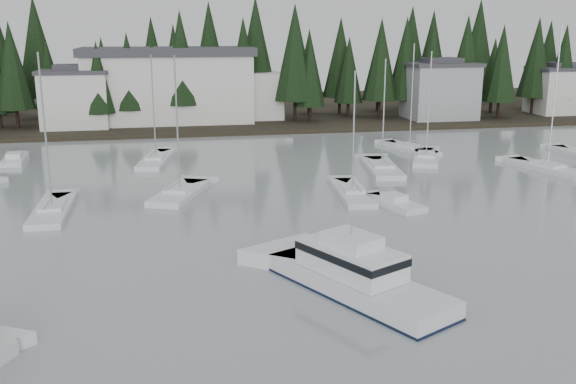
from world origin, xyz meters
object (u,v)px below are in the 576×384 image
Objects in this scene: harbor_inn at (183,86)px; sailboat_4 at (547,169)px; sailboat_9 at (180,195)px; sailboat_6 at (409,150)px; cabin_cruiser_center at (355,279)px; house_east_a at (440,90)px; house_east_b at (560,89)px; sailboat_1 at (53,212)px; runabout_1 at (394,204)px; sailboat_10 at (382,169)px; sailboat_2 at (352,195)px; runabout_3 at (14,161)px; house_west at (75,98)px; sailboat_12 at (426,159)px; sailboat_0 at (156,161)px.

harbor_inn is 53.47m from sailboat_4.
harbor_inn is 2.37× the size of sailboat_9.
cabin_cruiser_center is at bearing 141.11° from sailboat_6.
house_east_a is 39.21m from harbor_inn.
sailboat_4 is at bearing -74.48° from cabin_cruiser_center.
sailboat_1 reaches higher than house_east_b.
sailboat_10 is at bearing -33.59° from runabout_1.
house_east_b is 65.08m from sailboat_2.
runabout_3 is (-58.10, -20.61, -4.77)m from house_east_a.
cabin_cruiser_center is 1.84× the size of runabout_3.
sailboat_9 is at bearing -147.12° from house_east_b.
sailboat_4 is at bearing -82.30° from runabout_1.
sailboat_4 reaches higher than harbor_inn.
house_west is 0.77× the size of sailboat_9.
house_east_a is at bearing -27.05° from sailboat_2.
sailboat_12 is 44.99m from runabout_3.
sailboat_10 is at bearing -110.84° from runabout_3.
sailboat_2 is 11.09m from sailboat_10.
harbor_inn is at bearing -21.36° from cabin_cruiser_center.
sailboat_4 reaches higher than house_west.
sailboat_4 is at bearing -103.38° from sailboat_12.
cabin_cruiser_center reaches higher than runabout_3.
sailboat_9 reaches higher than harbor_inn.
cabin_cruiser_center is 48.68m from runabout_3.
house_east_a is 66.31m from sailboat_1.
sailboat_2 reaches higher than house_west.
sailboat_9 is at bearing -161.72° from sailboat_0.
sailboat_6 reaches higher than house_east_a.
sailboat_10 is at bearing -50.62° from sailboat_9.
harbor_inn is 43.41m from sailboat_9.
cabin_cruiser_center is (21.91, -62.75, -3.91)m from house_west.
sailboat_2 is at bearing 92.52° from sailboat_4.
house_east_a is 0.89× the size of sailboat_0.
house_west is at bearing -167.48° from harbor_inn.
cabin_cruiser_center is at bearing -137.40° from sailboat_9.
sailboat_4 is at bearing -96.65° from sailboat_0.
house_east_b is at bearing -58.25° from sailboat_0.
sailboat_4 is 16.93m from sailboat_10.
sailboat_0 is 1.06× the size of sailboat_2.
sailboat_1 is (-11.91, -46.60, -5.71)m from harbor_inn.
sailboat_6 is at bearing -145.49° from house_east_b.
sailboat_10 is at bearing -27.06° from sailboat_2.
house_east_b is 0.80× the size of cabin_cruiser_center.
runabout_1 is at bearing -128.62° from sailboat_0.
house_east_a is 0.94× the size of sailboat_2.
house_east_b is at bearing -42.70° from sailboat_2.
cabin_cruiser_center is 31.90m from sailboat_10.
sailboat_10 is at bearing -48.98° from cabin_cruiser_center.
house_east_b is (76.00, 1.00, -0.25)m from house_west.
sailboat_2 is 1.80× the size of runabout_1.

